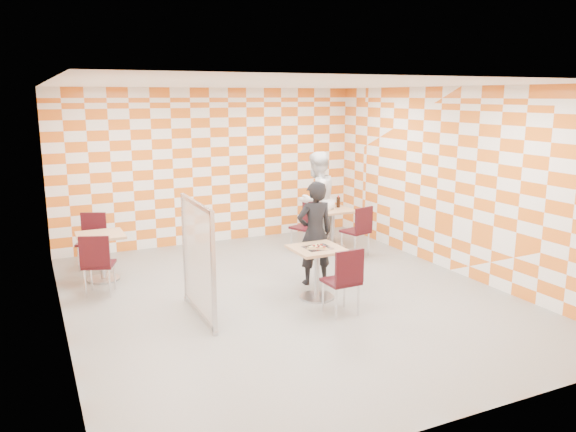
{
  "coord_description": "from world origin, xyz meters",
  "views": [
    {
      "loc": [
        -3.27,
        -6.96,
        2.85
      ],
      "look_at": [
        0.1,
        0.2,
        1.15
      ],
      "focal_mm": 35.0,
      "sensor_mm": 36.0,
      "label": 1
    }
  ],
  "objects_px": {
    "chair_second_side": "(308,222)",
    "soda_bottle": "(338,202)",
    "chair_empty_far": "(93,236)",
    "sport_bottle": "(323,205)",
    "second_table": "(333,221)",
    "empty_table": "(101,249)",
    "man_white": "(317,200)",
    "chair_second_front": "(359,227)",
    "partition": "(198,259)",
    "man_dark": "(315,233)",
    "chair_empty_near": "(97,260)",
    "main_table": "(317,264)",
    "chair_main_front": "(345,277)"
  },
  "relations": [
    {
      "from": "empty_table",
      "to": "sport_bottle",
      "type": "height_order",
      "value": "sport_bottle"
    },
    {
      "from": "second_table",
      "to": "chair_second_front",
      "type": "xyz_separation_m",
      "value": [
        0.12,
        -0.75,
        0.04
      ]
    },
    {
      "from": "man_dark",
      "to": "soda_bottle",
      "type": "relative_size",
      "value": 6.96
    },
    {
      "from": "man_white",
      "to": "sport_bottle",
      "type": "height_order",
      "value": "man_white"
    },
    {
      "from": "second_table",
      "to": "chair_second_side",
      "type": "xyz_separation_m",
      "value": [
        -0.51,
        0.05,
        0.04
      ]
    },
    {
      "from": "chair_second_front",
      "to": "chair_second_side",
      "type": "relative_size",
      "value": 1.0
    },
    {
      "from": "main_table",
      "to": "chair_empty_far",
      "type": "bearing_deg",
      "value": 132.93
    },
    {
      "from": "second_table",
      "to": "empty_table",
      "type": "bearing_deg",
      "value": -177.89
    },
    {
      "from": "man_dark",
      "to": "sport_bottle",
      "type": "relative_size",
      "value": 8.0
    },
    {
      "from": "empty_table",
      "to": "man_white",
      "type": "xyz_separation_m",
      "value": [
        3.99,
        0.35,
        0.41
      ]
    },
    {
      "from": "empty_table",
      "to": "sport_bottle",
      "type": "relative_size",
      "value": 3.75
    },
    {
      "from": "main_table",
      "to": "chair_main_front",
      "type": "distance_m",
      "value": 0.75
    },
    {
      "from": "chair_empty_near",
      "to": "chair_empty_far",
      "type": "xyz_separation_m",
      "value": [
        0.11,
        1.51,
        0.0
      ]
    },
    {
      "from": "main_table",
      "to": "man_white",
      "type": "bearing_deg",
      "value": 62.18
    },
    {
      "from": "second_table",
      "to": "chair_second_side",
      "type": "bearing_deg",
      "value": 174.85
    },
    {
      "from": "partition",
      "to": "man_white",
      "type": "xyz_separation_m",
      "value": [
        3.04,
        2.46,
        0.12
      ]
    },
    {
      "from": "main_table",
      "to": "chair_second_side",
      "type": "bearing_deg",
      "value": 65.86
    },
    {
      "from": "partition",
      "to": "sport_bottle",
      "type": "distance_m",
      "value": 3.86
    },
    {
      "from": "second_table",
      "to": "chair_main_front",
      "type": "relative_size",
      "value": 0.81
    },
    {
      "from": "chair_second_side",
      "to": "partition",
      "type": "xyz_separation_m",
      "value": [
        -2.77,
        -2.31,
        0.25
      ]
    },
    {
      "from": "second_table",
      "to": "chair_empty_near",
      "type": "relative_size",
      "value": 0.81
    },
    {
      "from": "empty_table",
      "to": "sport_bottle",
      "type": "xyz_separation_m",
      "value": [
        4.05,
        0.2,
        0.33
      ]
    },
    {
      "from": "chair_empty_far",
      "to": "sport_bottle",
      "type": "height_order",
      "value": "sport_bottle"
    },
    {
      "from": "chair_main_front",
      "to": "man_white",
      "type": "height_order",
      "value": "man_white"
    },
    {
      "from": "second_table",
      "to": "partition",
      "type": "height_order",
      "value": "partition"
    },
    {
      "from": "chair_empty_near",
      "to": "chair_empty_far",
      "type": "bearing_deg",
      "value": 85.92
    },
    {
      "from": "chair_second_side",
      "to": "sport_bottle",
      "type": "distance_m",
      "value": 0.44
    },
    {
      "from": "sport_bottle",
      "to": "main_table",
      "type": "bearing_deg",
      "value": -120.4
    },
    {
      "from": "sport_bottle",
      "to": "empty_table",
      "type": "bearing_deg",
      "value": -177.15
    },
    {
      "from": "main_table",
      "to": "chair_second_side",
      "type": "xyz_separation_m",
      "value": [
        1.05,
        2.35,
        0.04
      ]
    },
    {
      "from": "main_table",
      "to": "chair_empty_near",
      "type": "relative_size",
      "value": 0.81
    },
    {
      "from": "sport_bottle",
      "to": "man_dark",
      "type": "bearing_deg",
      "value": -122.18
    },
    {
      "from": "chair_main_front",
      "to": "man_dark",
      "type": "bearing_deg",
      "value": 78.93
    },
    {
      "from": "main_table",
      "to": "empty_table",
      "type": "bearing_deg",
      "value": 141.26
    },
    {
      "from": "chair_second_side",
      "to": "chair_empty_far",
      "type": "height_order",
      "value": "same"
    },
    {
      "from": "chair_second_side",
      "to": "man_dark",
      "type": "xyz_separation_m",
      "value": [
        -0.78,
        -1.75,
        0.26
      ]
    },
    {
      "from": "chair_second_front",
      "to": "partition",
      "type": "bearing_deg",
      "value": -156.08
    },
    {
      "from": "main_table",
      "to": "soda_bottle",
      "type": "xyz_separation_m",
      "value": [
        1.74,
        2.41,
        0.34
      ]
    },
    {
      "from": "chair_second_front",
      "to": "chair_second_side",
      "type": "bearing_deg",
      "value": 128.43
    },
    {
      "from": "chair_second_side",
      "to": "sport_bottle",
      "type": "xyz_separation_m",
      "value": [
        0.32,
        -0.0,
        0.29
      ]
    },
    {
      "from": "chair_second_front",
      "to": "soda_bottle",
      "type": "bearing_deg",
      "value": 86.08
    },
    {
      "from": "chair_second_side",
      "to": "chair_empty_near",
      "type": "relative_size",
      "value": 1.0
    },
    {
      "from": "chair_second_side",
      "to": "soda_bottle",
      "type": "height_order",
      "value": "soda_bottle"
    },
    {
      "from": "second_table",
      "to": "sport_bottle",
      "type": "distance_m",
      "value": 0.38
    },
    {
      "from": "chair_empty_far",
      "to": "sport_bottle",
      "type": "bearing_deg",
      "value": -7.96
    },
    {
      "from": "partition",
      "to": "second_table",
      "type": "bearing_deg",
      "value": 34.52
    },
    {
      "from": "second_table",
      "to": "empty_table",
      "type": "xyz_separation_m",
      "value": [
        -4.24,
        -0.16,
        0.0
      ]
    },
    {
      "from": "second_table",
      "to": "soda_bottle",
      "type": "bearing_deg",
      "value": 30.95
    },
    {
      "from": "chair_empty_far",
      "to": "partition",
      "type": "bearing_deg",
      "value": -71.0
    },
    {
      "from": "chair_main_front",
      "to": "man_dark",
      "type": "height_order",
      "value": "man_dark"
    }
  ]
}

